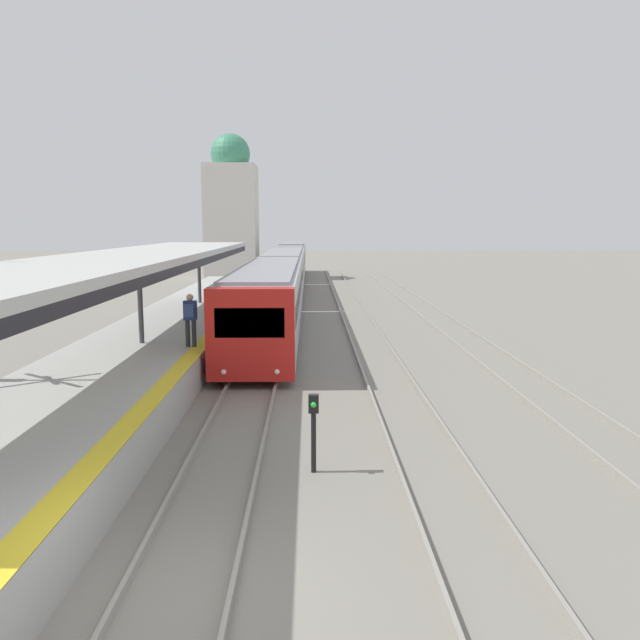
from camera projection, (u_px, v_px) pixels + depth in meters
The scene contains 8 objects.
ground_plane at pixel (175, 601), 8.03m from camera, with size 240.00×240.00×0.00m, color gray.
track_platform_line at pixel (175, 595), 8.02m from camera, with size 1.51×120.00×0.15m.
track_middle_line at pixel (498, 592), 8.09m from camera, with size 1.51×120.00×0.15m.
platform_canopy at pixel (140, 256), 19.77m from camera, with size 4.00×27.09×2.91m.
person_on_platform at pixel (190, 316), 19.36m from camera, with size 0.40×0.40×1.66m.
train_near at pixel (284, 271), 43.11m from camera, with size 2.62×50.66×3.13m.
signal_post_near at pixel (314, 424), 12.10m from camera, with size 0.20×0.21×1.57m.
distant_domed_building at pixel (232, 211), 57.45m from camera, with size 4.66×4.66×13.15m.
Camera 1 is at (1.74, -7.44, 4.77)m, focal length 35.00 mm.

